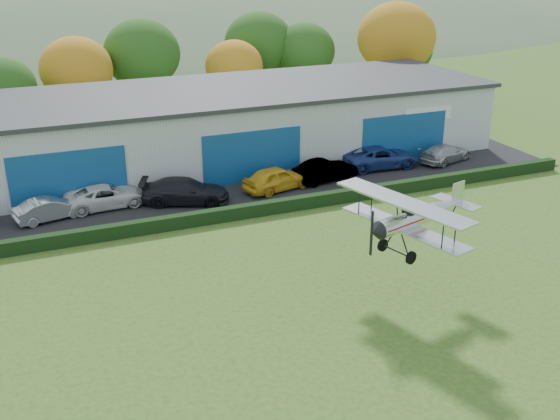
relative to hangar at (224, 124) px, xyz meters
name	(u,v)px	position (x,y,z in m)	size (l,w,h in m)	color
ground	(333,379)	(-5.00, -27.98, -2.66)	(300.00, 300.00, 0.00)	#36561B
apron	(230,190)	(-2.00, -6.98, -2.63)	(48.00, 9.00, 0.05)	black
hedge	(255,210)	(-2.00, -11.78, -2.26)	(46.00, 0.60, 0.80)	black
hangar	(224,124)	(0.00, 0.00, 0.00)	(40.60, 12.60, 5.30)	#B2B7BC
tree_belt	(133,62)	(-4.15, 12.64, 2.95)	(75.70, 13.22, 10.12)	#3D2614
distant_hills	(29,79)	(-9.38, 112.02, -15.70)	(430.00, 196.00, 56.00)	#4C6642
car_1	(50,209)	(-13.42, -7.71, -1.93)	(1.43, 4.09, 1.35)	silver
car_2	(107,196)	(-9.99, -6.94, -1.91)	(2.31, 5.00, 1.39)	silver
car_3	(185,191)	(-5.34, -8.16, -1.81)	(2.23, 5.48, 1.59)	black
car_4	(277,178)	(0.89, -8.21, -1.81)	(1.89, 4.69, 1.60)	gold
car_5	(325,170)	(4.62, -7.83, -1.85)	(1.60, 4.59, 1.51)	gray
car_6	(381,157)	(9.63, -6.75, -1.83)	(2.57, 5.58, 1.55)	navy
car_7	(446,153)	(14.80, -7.46, -1.94)	(1.87, 4.60, 1.33)	silver
biplane	(415,216)	(1.18, -23.63, 1.37)	(6.26, 7.09, 2.65)	silver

